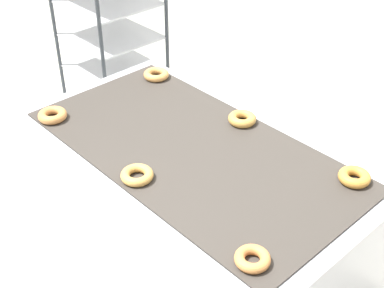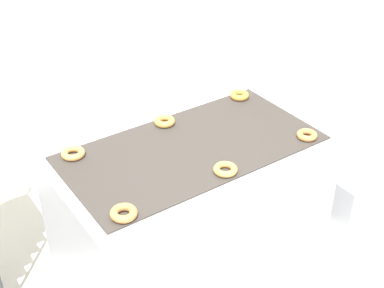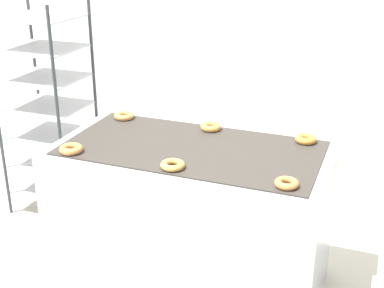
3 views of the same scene
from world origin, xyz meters
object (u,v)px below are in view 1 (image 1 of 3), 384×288
donut_near_right (252,259)px  donut_far_left (156,74)px  baking_rack_cart (111,36)px  donut_far_center (242,119)px  fryer_machine (192,229)px  donut_near_center (137,175)px  donut_near_left (52,115)px  donut_far_right (354,177)px

donut_near_right → donut_far_left: (-1.20, 0.60, 0.00)m
baking_rack_cart → donut_far_center: size_ratio=12.81×
fryer_machine → baking_rack_cart: size_ratio=0.96×
donut_near_right → donut_near_center: bearing=-179.8°
donut_near_left → donut_far_left: bearing=88.7°
donut_near_center → baking_rack_cart: bearing=148.0°
donut_far_right → donut_near_left: bearing=-152.7°
fryer_machine → donut_near_right: (0.61, -0.30, 0.49)m
baking_rack_cart → donut_far_left: bearing=-19.2°
donut_near_center → donut_near_right: (0.60, 0.00, 0.00)m
fryer_machine → baking_rack_cart: 1.56m
fryer_machine → donut_far_left: size_ratio=11.95×
donut_near_left → donut_far_right: bearing=27.3°
fryer_machine → donut_far_right: (0.59, 0.31, 0.49)m
donut_near_center → donut_near_right: size_ratio=1.08×
fryer_machine → donut_far_right: donut_far_right is taller
fryer_machine → donut_near_center: bearing=-88.7°
fryer_machine → donut_near_left: 0.84m
donut_near_right → donut_far_center: donut_far_center is taller
fryer_machine → baking_rack_cart: baking_rack_cart is taller
fryer_machine → donut_near_center: donut_near_center is taller
baking_rack_cart → donut_near_center: bearing=-32.0°
donut_near_left → donut_near_right: bearing=0.6°
donut_near_left → donut_near_right: size_ratio=1.10×
donut_near_center → donut_far_right: (0.59, 0.61, 0.00)m
fryer_machine → donut_near_center: (0.01, -0.30, 0.49)m
baking_rack_cart → donut_far_right: bearing=-7.7°
donut_far_left → donut_far_center: 0.60m
baking_rack_cart → donut_far_right: baking_rack_cart is taller
donut_near_right → donut_near_left: bearing=-179.4°
donut_far_right → baking_rack_cart: bearing=172.3°
donut_near_center → donut_far_center: 0.60m
donut_far_left → fryer_machine: bearing=-26.6°
donut_near_center → donut_far_center: donut_far_center is taller
fryer_machine → donut_near_left: size_ratio=11.93×
donut_far_right → donut_near_center: bearing=-133.9°
donut_near_center → donut_near_left: bearing=-179.0°
baking_rack_cart → donut_near_center: size_ratio=12.63×
donut_near_left → donut_far_center: size_ratio=1.03×
donut_far_left → donut_far_center: (0.60, 0.01, 0.00)m
donut_near_right → donut_far_center: 0.85m
baking_rack_cart → donut_far_left: 0.86m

